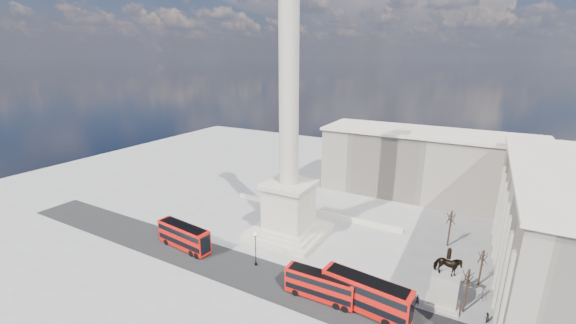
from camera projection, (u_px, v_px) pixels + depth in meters
The scene contains 17 objects.
ground at pixel (276, 244), 66.62m from camera, with size 180.00×180.00×0.00m, color #9C9A94.
asphalt_road at pixel (271, 280), 55.90m from camera, with size 120.00×9.00×0.01m, color #272727.
nelsons_column at pixel (289, 172), 67.17m from camera, with size 14.00×14.00×49.85m.
balustrade_wall at pixel (312, 211), 79.88m from camera, with size 40.00×0.60×1.10m, color beige.
building_east at pixel (575, 233), 51.37m from camera, with size 19.00×46.00×18.60m.
building_northeast at pixel (426, 164), 88.47m from camera, with size 51.00×17.00×16.60m.
red_bus_a at pixel (184, 236), 64.59m from camera, with size 11.69×3.76×4.66m.
red_bus_b at pixel (321, 285), 50.95m from camera, with size 10.51×2.70×4.24m.
red_bus_c at pixel (367, 295), 48.28m from camera, with size 12.65×4.11×5.04m.
victorian_lamp at pixel (255, 246), 58.89m from camera, with size 0.52×0.52×6.07m.
equestrian_statue at pixel (445, 286), 49.24m from camera, with size 4.48×3.36×9.20m.
bare_tree_near at pixel (469, 277), 47.29m from camera, with size 1.62×1.62×7.10m.
bare_tree_mid at pixel (483, 257), 53.44m from camera, with size 1.63×1.63×6.20m.
bare_tree_far at pixel (451, 217), 64.52m from camera, with size 1.82×1.82×7.43m.
pedestrian_walking at pixel (417, 301), 49.78m from camera, with size 0.64×0.42×1.74m, color black.
pedestrian_standing at pixel (487, 317), 46.73m from camera, with size 0.74×0.57×1.52m, color black.
pedestrian_crossing at pixel (371, 292), 51.66m from camera, with size 0.97×0.40×1.65m, color black.
Camera 1 is at (30.94, -50.90, 33.73)m, focal length 22.00 mm.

